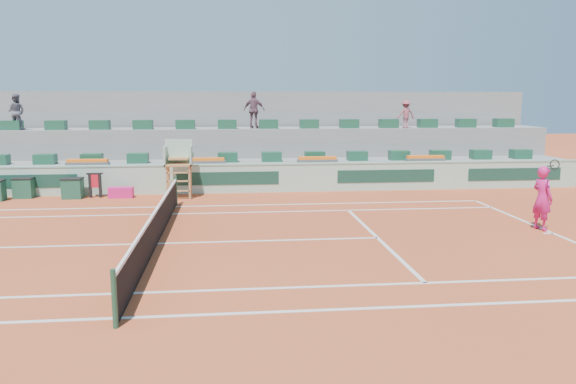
% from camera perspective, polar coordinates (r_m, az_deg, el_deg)
% --- Properties ---
extents(ground, '(90.00, 90.00, 0.00)m').
position_cam_1_polar(ground, '(16.42, -13.15, -5.13)').
color(ground, '#A43F1F').
rests_on(ground, ground).
extents(seating_tier_lower, '(36.00, 4.00, 1.20)m').
position_cam_1_polar(seating_tier_lower, '(26.77, -10.39, 1.92)').
color(seating_tier_lower, gray).
rests_on(seating_tier_lower, ground).
extents(seating_tier_upper, '(36.00, 2.40, 2.60)m').
position_cam_1_polar(seating_tier_upper, '(28.28, -10.19, 3.75)').
color(seating_tier_upper, gray).
rests_on(seating_tier_upper, ground).
extents(stadium_back_wall, '(36.00, 0.40, 4.40)m').
position_cam_1_polar(stadium_back_wall, '(29.79, -10.02, 5.79)').
color(stadium_back_wall, gray).
rests_on(stadium_back_wall, ground).
extents(player_bag, '(0.98, 0.44, 0.44)m').
position_cam_1_polar(player_bag, '(24.20, -16.61, -0.05)').
color(player_bag, '#D31B75').
rests_on(player_bag, ground).
extents(spectator_left, '(0.89, 0.73, 1.67)m').
position_cam_1_polar(spectator_left, '(29.19, -25.89, 7.33)').
color(spectator_left, '#51525E').
rests_on(spectator_left, seating_tier_upper).
extents(spectator_mid, '(1.13, 0.74, 1.79)m').
position_cam_1_polar(spectator_mid, '(27.59, -3.46, 8.31)').
color(spectator_mid, '#694655').
rests_on(spectator_mid, seating_tier_upper).
extents(spectator_right, '(0.95, 0.63, 1.38)m').
position_cam_1_polar(spectator_right, '(28.66, 11.87, 7.76)').
color(spectator_right, '#904851').
rests_on(spectator_right, seating_tier_upper).
extents(court_lines, '(23.89, 11.09, 0.01)m').
position_cam_1_polar(court_lines, '(16.42, -13.15, -5.12)').
color(court_lines, silver).
rests_on(court_lines, ground).
extents(tennis_net, '(0.10, 11.97, 1.10)m').
position_cam_1_polar(tennis_net, '(16.30, -13.22, -3.34)').
color(tennis_net, black).
rests_on(tennis_net, ground).
extents(advertising_hoarding, '(36.00, 0.34, 1.26)m').
position_cam_1_polar(advertising_hoarding, '(24.59, -10.73, 1.32)').
color(advertising_hoarding, '#99C1AB').
rests_on(advertising_hoarding, ground).
extents(umpire_chair, '(1.10, 0.90, 2.40)m').
position_cam_1_polar(umpire_chair, '(23.49, -11.05, 3.16)').
color(umpire_chair, '#A06E3D').
rests_on(umpire_chair, ground).
extents(seat_row_lower, '(32.90, 0.60, 0.44)m').
position_cam_1_polar(seat_row_lower, '(25.78, -10.60, 3.46)').
color(seat_row_lower, '#194B32').
rests_on(seat_row_lower, seating_tier_lower).
extents(seat_row_upper, '(32.90, 0.60, 0.44)m').
position_cam_1_polar(seat_row_upper, '(27.57, -10.38, 6.77)').
color(seat_row_upper, '#194B32').
rests_on(seat_row_upper, seating_tier_upper).
extents(flower_planters, '(26.80, 0.36, 0.28)m').
position_cam_1_polar(flower_planters, '(25.17, -14.15, 2.99)').
color(flower_planters, '#535353').
rests_on(flower_planters, seating_tier_lower).
extents(drink_cooler_a, '(0.82, 0.71, 0.84)m').
position_cam_1_polar(drink_cooler_a, '(24.68, -21.03, 0.37)').
color(drink_cooler_a, '#194B36').
rests_on(drink_cooler_a, ground).
extents(drink_cooler_b, '(0.79, 0.68, 0.84)m').
position_cam_1_polar(drink_cooler_b, '(25.59, -25.23, 0.40)').
color(drink_cooler_b, '#194B36').
rests_on(drink_cooler_b, ground).
extents(towel_rack, '(0.66, 0.11, 1.03)m').
position_cam_1_polar(towel_rack, '(24.49, -19.02, 0.85)').
color(towel_rack, black).
rests_on(towel_rack, ground).
extents(tennis_player, '(0.66, 0.98, 2.28)m').
position_cam_1_polar(tennis_player, '(19.16, 24.43, -0.56)').
color(tennis_player, '#D31B75').
rests_on(tennis_player, ground).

